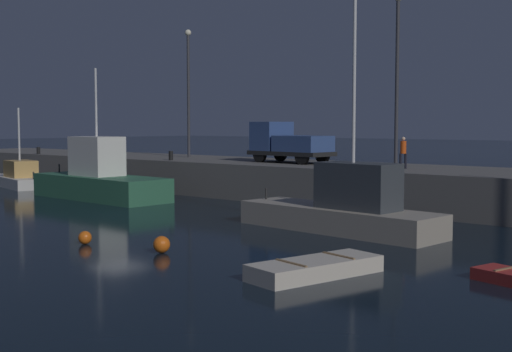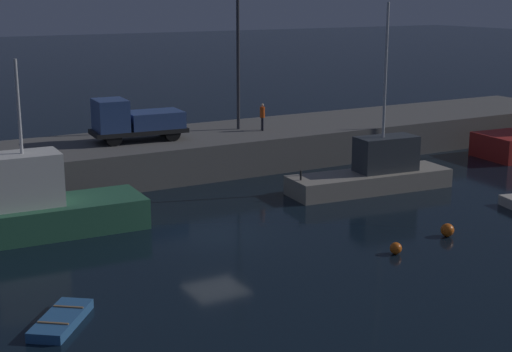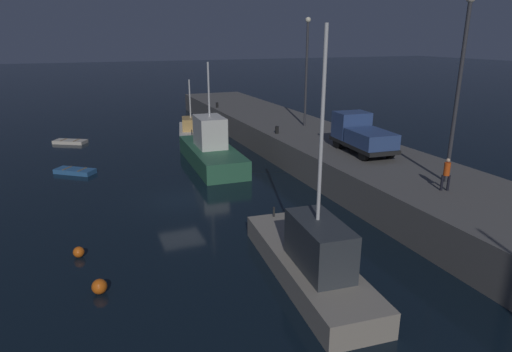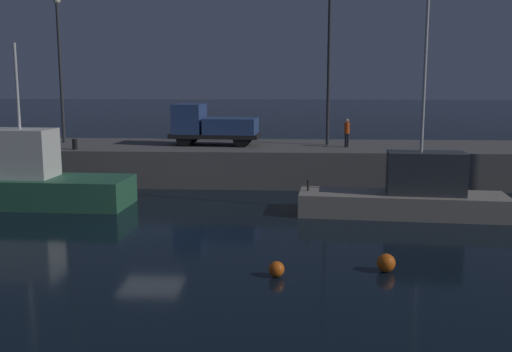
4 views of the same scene
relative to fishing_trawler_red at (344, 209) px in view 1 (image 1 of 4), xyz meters
name	(u,v)px [view 1 (image 1 of 4)]	position (x,y,z in m)	size (l,w,h in m)	color
ground_plane	(119,216)	(-10.91, -2.84, -0.95)	(320.00, 320.00, 0.00)	black
pier_quay	(277,179)	(-10.91, 9.33, 0.08)	(67.48, 7.38, 2.07)	#5B5956
fishing_trawler_red	(344,209)	(0.00, 0.00, 0.00)	(9.18, 3.25, 9.81)	gray
fishing_boat_blue	(19,178)	(-28.42, 2.31, -0.31)	(7.36, 3.79, 5.50)	silver
fishing_boat_orange	(99,179)	(-17.77, 1.21, 0.20)	(9.72, 3.51, 7.63)	#2D6647
dinghy_red_small	(315,268)	(3.88, -7.47, -0.71)	(2.34, 4.37, 0.53)	beige
mooring_buoy_near	(162,244)	(-2.22, -7.90, -0.66)	(0.58, 0.58, 0.58)	orange
mooring_buoy_mid	(85,238)	(-5.64, -8.57, -0.71)	(0.49, 0.49, 0.49)	orange
lamp_post_west	(188,84)	(-19.34, 10.03, 6.21)	(0.44, 0.44, 8.81)	#38383D
lamp_post_east	(397,68)	(-3.01, 9.70, 6.44)	(0.44, 0.44, 9.25)	#38383D
utility_truck	(288,143)	(-9.98, 9.17, 2.30)	(5.45, 2.60, 2.45)	black
dockworker	(403,151)	(-1.95, 8.56, 2.06)	(0.40, 0.41, 1.65)	black
bollard_west	(38,150)	(-31.99, 6.15, 1.39)	(0.28, 0.28, 0.54)	black
bollard_central	(171,156)	(-17.35, 6.50, 1.41)	(0.28, 0.28, 0.59)	black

